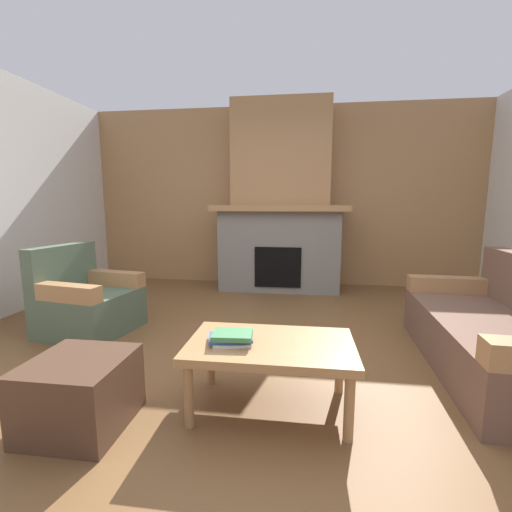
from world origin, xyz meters
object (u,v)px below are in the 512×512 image
(coffee_table, at_px, (271,351))
(fireplace, at_px, (280,210))
(armchair, at_px, (86,302))
(ottoman, at_px, (80,393))
(couch, at_px, (501,335))

(coffee_table, bearing_deg, fireplace, 92.72)
(fireplace, relative_size, armchair, 3.07)
(ottoman, bearing_deg, couch, 20.32)
(fireplace, relative_size, coffee_table, 2.70)
(armchair, bearing_deg, couch, -5.93)
(coffee_table, relative_size, ottoman, 1.92)
(couch, xyz_separation_m, ottoman, (-2.71, -1.01, -0.09))
(couch, height_order, ottoman, couch)
(coffee_table, height_order, ottoman, coffee_table)
(fireplace, relative_size, ottoman, 5.19)
(couch, bearing_deg, armchair, 174.07)
(fireplace, xyz_separation_m, armchair, (-1.77, -2.04, -0.87))
(couch, bearing_deg, ottoman, -159.68)
(couch, bearing_deg, coffee_table, -157.29)
(couch, distance_m, coffee_table, 1.81)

